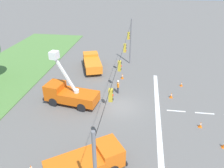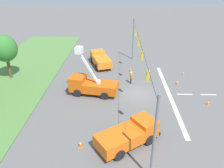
{
  "view_description": "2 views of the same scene",
  "coord_description": "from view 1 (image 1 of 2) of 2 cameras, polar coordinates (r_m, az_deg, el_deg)",
  "views": [
    {
      "loc": [
        -20.54,
        -1.98,
        13.71
      ],
      "look_at": [
        1.49,
        1.27,
        1.99
      ],
      "focal_mm": 35.0,
      "sensor_mm": 36.0,
      "label": 1
    },
    {
      "loc": [
        -24.66,
        2.51,
        13.69
      ],
      "look_at": [
        -0.47,
        3.28,
        1.57
      ],
      "focal_mm": 35.0,
      "sensor_mm": 36.0,
      "label": 2
    }
  ],
  "objects": [
    {
      "name": "traffic_cone_mid_left",
      "position": [
        21.8,
        27.26,
        -13.84
      ],
      "size": [
        0.36,
        0.36,
        0.68
      ],
      "color": "orange",
      "rests_on": "ground"
    },
    {
      "name": "traffic_cone_foreground_left",
      "position": [
        27.13,
        15.22,
        -2.83
      ],
      "size": [
        0.36,
        0.36,
        0.72
      ],
      "color": "orange",
      "rests_on": "ground"
    },
    {
      "name": "traffic_cone_lane_edge_a",
      "position": [
        30.79,
        2.71,
        2.08
      ],
      "size": [
        0.36,
        0.36,
        0.78
      ],
      "color": "orange",
      "rests_on": "ground"
    },
    {
      "name": "utility_truck_support_far",
      "position": [
        17.17,
        -6.43,
        -19.73
      ],
      "size": [
        5.22,
        6.07,
        2.05
      ],
      "color": "orange",
      "rests_on": "ground"
    },
    {
      "name": "traffic_cone_mid_right",
      "position": [
        23.29,
        22.11,
        -9.77
      ],
      "size": [
        0.36,
        0.36,
        0.64
      ],
      "color": "orange",
      "rests_on": "ground"
    },
    {
      "name": "traffic_cone_near_bucket",
      "position": [
        18.71,
        -20.36,
        -19.98
      ],
      "size": [
        0.36,
        0.36,
        0.76
      ],
      "color": "orange",
      "rests_on": "ground"
    },
    {
      "name": "ground_plane",
      "position": [
        24.77,
        2.41,
        -5.88
      ],
      "size": [
        200.0,
        200.0,
        0.0
      ],
      "primitive_type": "plane",
      "color": "#605E5B"
    },
    {
      "name": "utility_truck_support_near",
      "position": [
        33.57,
        -5.25,
        5.58
      ],
      "size": [
        6.39,
        4.2,
        2.05
      ],
      "color": "orange",
      "rests_on": "ground"
    },
    {
      "name": "utility_truck_bucket_lift",
      "position": [
        25.11,
        -11.19,
        -2.4
      ],
      "size": [
        3.28,
        6.42,
        6.15
      ],
      "color": "#D6560F",
      "rests_on": "ground"
    },
    {
      "name": "lane_markings",
      "position": [
        24.95,
        15.22,
        -6.7
      ],
      "size": [
        17.6,
        15.25,
        0.01
      ],
      "color": "silver",
      "rests_on": "ground"
    },
    {
      "name": "traffic_cone_foreground_right",
      "position": [
        30.25,
        17.69,
        -0.0
      ],
      "size": [
        0.36,
        0.36,
        0.61
      ],
      "color": "orange",
      "rests_on": "ground"
    },
    {
      "name": "signal_gantry",
      "position": [
        22.57,
        2.65,
        3.85
      ],
      "size": [
        26.2,
        0.33,
        7.2
      ],
      "color": "slate",
      "rests_on": "ground"
    },
    {
      "name": "road_worker",
      "position": [
        26.87,
        1.59,
        -0.5
      ],
      "size": [
        0.64,
        0.32,
        1.77
      ],
      "color": "#383842",
      "rests_on": "ground"
    }
  ]
}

